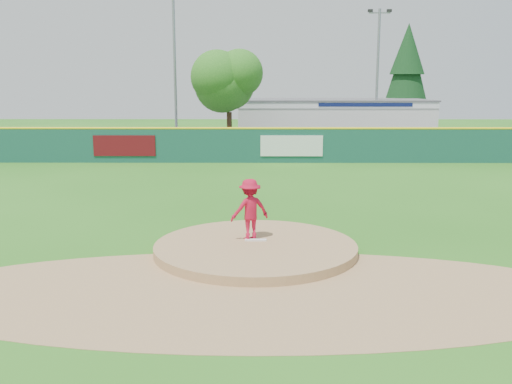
{
  "coord_description": "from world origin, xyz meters",
  "views": [
    {
      "loc": [
        0.1,
        -14.93,
        4.51
      ],
      "look_at": [
        0.0,
        2.0,
        1.3
      ],
      "focal_mm": 40.0,
      "sensor_mm": 36.0,
      "label": 1
    }
  ],
  "objects_px": {
    "pitcher": "(250,209)",
    "van": "(345,141)",
    "pool_building_grp": "(331,119)",
    "playground_slide": "(25,141)",
    "deciduous_tree": "(229,83)",
    "light_pole_right": "(377,70)",
    "light_pole_left": "(175,62)",
    "conifer_tree": "(407,72)"
  },
  "relations": [
    {
      "from": "light_pole_left",
      "to": "deciduous_tree",
      "type": "bearing_deg",
      "value": -26.57
    },
    {
      "from": "van",
      "to": "conifer_tree",
      "type": "xyz_separation_m",
      "value": [
        7.05,
        12.0,
        4.87
      ]
    },
    {
      "from": "deciduous_tree",
      "to": "pool_building_grp",
      "type": "bearing_deg",
      "value": 41.16
    },
    {
      "from": "pitcher",
      "to": "conifer_tree",
      "type": "xyz_separation_m",
      "value": [
        13.16,
        35.52,
        4.44
      ]
    },
    {
      "from": "pitcher",
      "to": "pool_building_grp",
      "type": "distance_m",
      "value": 32.12
    },
    {
      "from": "van",
      "to": "light_pole_left",
      "type": "bearing_deg",
      "value": 93.26
    },
    {
      "from": "van",
      "to": "light_pole_right",
      "type": "distance_m",
      "value": 7.61
    },
    {
      "from": "deciduous_tree",
      "to": "light_pole_left",
      "type": "relative_size",
      "value": 0.67
    },
    {
      "from": "van",
      "to": "light_pole_left",
      "type": "relative_size",
      "value": 0.43
    },
    {
      "from": "light_pole_left",
      "to": "conifer_tree",
      "type": "bearing_deg",
      "value": 25.35
    },
    {
      "from": "pitcher",
      "to": "playground_slide",
      "type": "relative_size",
      "value": 0.59
    },
    {
      "from": "van",
      "to": "pool_building_grp",
      "type": "relative_size",
      "value": 0.31
    },
    {
      "from": "pitcher",
      "to": "playground_slide",
      "type": "distance_m",
      "value": 26.54
    },
    {
      "from": "light_pole_left",
      "to": "van",
      "type": "bearing_deg",
      "value": -14.07
    },
    {
      "from": "conifer_tree",
      "to": "light_pole_right",
      "type": "height_order",
      "value": "light_pole_right"
    },
    {
      "from": "pool_building_grp",
      "to": "conifer_tree",
      "type": "relative_size",
      "value": 1.6
    },
    {
      "from": "van",
      "to": "pool_building_grp",
      "type": "bearing_deg",
      "value": 17.0
    },
    {
      "from": "pitcher",
      "to": "light_pole_right",
      "type": "distance_m",
      "value": 30.28
    },
    {
      "from": "conifer_tree",
      "to": "van",
      "type": "bearing_deg",
      "value": -120.43
    },
    {
      "from": "van",
      "to": "deciduous_tree",
      "type": "relative_size",
      "value": 0.64
    },
    {
      "from": "light_pole_left",
      "to": "pitcher",
      "type": "bearing_deg",
      "value": -77.58
    },
    {
      "from": "deciduous_tree",
      "to": "conifer_tree",
      "type": "distance_m",
      "value": 18.63
    },
    {
      "from": "pitcher",
      "to": "playground_slide",
      "type": "height_order",
      "value": "pitcher"
    },
    {
      "from": "deciduous_tree",
      "to": "light_pole_right",
      "type": "distance_m",
      "value": 11.75
    },
    {
      "from": "pool_building_grp",
      "to": "light_pole_left",
      "type": "xyz_separation_m",
      "value": [
        -12.0,
        -4.99,
        4.39
      ]
    },
    {
      "from": "playground_slide",
      "to": "deciduous_tree",
      "type": "bearing_deg",
      "value": 11.59
    },
    {
      "from": "pitcher",
      "to": "pool_building_grp",
      "type": "height_order",
      "value": "pool_building_grp"
    },
    {
      "from": "van",
      "to": "light_pole_right",
      "type": "bearing_deg",
      "value": -14.04
    },
    {
      "from": "light_pole_left",
      "to": "light_pole_right",
      "type": "distance_m",
      "value": 15.14
    },
    {
      "from": "pitcher",
      "to": "pool_building_grp",
      "type": "xyz_separation_m",
      "value": [
        6.16,
        31.51,
        0.56
      ]
    },
    {
      "from": "light_pole_left",
      "to": "light_pole_right",
      "type": "xyz_separation_m",
      "value": [
        15.0,
        2.0,
        -0.51
      ]
    },
    {
      "from": "light_pole_right",
      "to": "pitcher",
      "type": "bearing_deg",
      "value": -107.81
    },
    {
      "from": "playground_slide",
      "to": "deciduous_tree",
      "type": "xyz_separation_m",
      "value": [
        13.3,
        2.73,
        3.74
      ]
    },
    {
      "from": "playground_slide",
      "to": "van",
      "type": "bearing_deg",
      "value": 4.66
    },
    {
      "from": "van",
      "to": "playground_slide",
      "type": "relative_size",
      "value": 1.63
    },
    {
      "from": "pitcher",
      "to": "light_pole_left",
      "type": "bearing_deg",
      "value": -100.68
    },
    {
      "from": "playground_slide",
      "to": "light_pole_right",
      "type": "height_order",
      "value": "light_pole_right"
    },
    {
      "from": "pitcher",
      "to": "van",
      "type": "height_order",
      "value": "pitcher"
    },
    {
      "from": "pitcher",
      "to": "light_pole_left",
      "type": "relative_size",
      "value": 0.15
    },
    {
      "from": "van",
      "to": "deciduous_tree",
      "type": "distance_m",
      "value": 8.9
    },
    {
      "from": "pitcher",
      "to": "conifer_tree",
      "type": "height_order",
      "value": "conifer_tree"
    },
    {
      "from": "pitcher",
      "to": "light_pole_left",
      "type": "distance_m",
      "value": 27.6
    }
  ]
}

